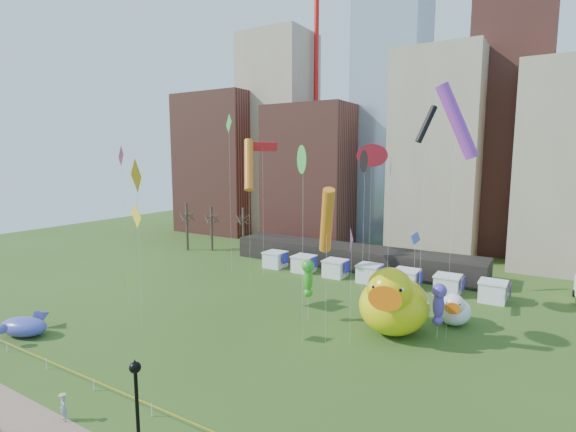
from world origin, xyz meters
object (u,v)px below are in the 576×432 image
Objects in this scene: lamppost at (137,401)px; woman at (63,408)px; small_duck at (454,309)px; whale_inflatable at (25,326)px; seahorse_purple at (438,301)px; big_duck at (393,302)px; seahorse_green at (308,275)px.

lamppost is 3.60× the size of woman.
small_duck is 0.80× the size of whale_inflatable.
woman is (-17.33, -25.18, -2.76)m from seahorse_purple.
lamppost is at bearing 16.51° from woman.
whale_inflatable is at bearing -152.37° from small_duck.
big_duck reaches higher than lamppost.
whale_inflatable is (-33.75, -23.51, -0.66)m from small_duck.
seahorse_green is 23.68m from woman.
lamppost is (23.03, -6.02, 2.74)m from whale_inflatable.
whale_inflatable is 3.52× the size of woman.
seahorse_purple is 0.88× the size of lamppost.
seahorse_green reaches higher than woman.
big_duck is at bearing -13.17° from seahorse_green.
seahorse_green is at bearing -159.94° from small_duck.
seahorse_green is (-8.40, -1.28, 1.65)m from big_duck.
big_duck is at bearing -137.01° from small_duck.
small_duck is 41.13m from whale_inflatable.
whale_inflatable is at bearing 165.35° from lamppost.
seahorse_green is (-12.87, -6.64, 3.21)m from small_duck.
whale_inflatable is 23.96m from lamppost.
whale_inflatable is (-29.28, -18.14, -2.22)m from big_duck.
big_duck reaches higher than small_duck.
small_duck is at bearing 70.05° from lamppost.
woman is (-17.95, -29.43, -0.74)m from small_duck.
whale_inflatable is at bearing 176.75° from woman.
big_duck is 8.66m from seahorse_green.
lamppost reaches higher than whale_inflatable.
woman is at bearing -124.37° from seahorse_green.
big_duck is 1.56× the size of lamppost.
woman is at bearing -128.62° from small_duck.
woman is (-7.24, 0.10, -2.82)m from lamppost.
small_duck is 0.74× the size of seahorse_green.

